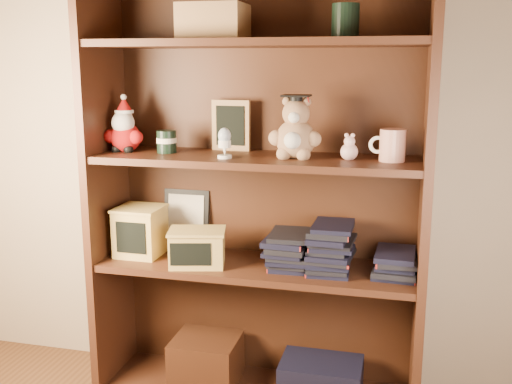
% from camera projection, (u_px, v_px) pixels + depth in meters
% --- Properties ---
extents(bookcase, '(1.20, 0.35, 1.60)m').
position_uv_depth(bookcase, '(259.00, 200.00, 2.20)').
color(bookcase, '#3F1F12').
rests_on(bookcase, ground).
extents(shelf_lower, '(1.14, 0.33, 0.02)m').
position_uv_depth(shelf_lower, '(256.00, 267.00, 2.20)').
color(shelf_lower, '#3F1F12').
rests_on(shelf_lower, ground).
extents(shelf_upper, '(1.14, 0.33, 0.02)m').
position_uv_depth(shelf_upper, '(256.00, 160.00, 2.11)').
color(shelf_upper, '#3F1F12').
rests_on(shelf_upper, ground).
extents(santa_plush, '(0.15, 0.11, 0.22)m').
position_uv_depth(santa_plush, '(124.00, 130.00, 2.21)').
color(santa_plush, '#A50F0F').
rests_on(santa_plush, shelf_upper).
extents(teachers_tin, '(0.07, 0.07, 0.08)m').
position_uv_depth(teachers_tin, '(167.00, 141.00, 2.18)').
color(teachers_tin, black).
rests_on(teachers_tin, shelf_upper).
extents(chalkboard_plaque, '(0.15, 0.08, 0.19)m').
position_uv_depth(chalkboard_plaque, '(231.00, 126.00, 2.23)').
color(chalkboard_plaque, '#9E7547').
rests_on(chalkboard_plaque, shelf_upper).
extents(egg_cup, '(0.05, 0.05, 0.11)m').
position_uv_depth(egg_cup, '(225.00, 142.00, 2.05)').
color(egg_cup, white).
rests_on(egg_cup, shelf_upper).
extents(grad_teddy_bear, '(0.18, 0.16, 0.22)m').
position_uv_depth(grad_teddy_bear, '(295.00, 134.00, 2.05)').
color(grad_teddy_bear, '#A57B57').
rests_on(grad_teddy_bear, shelf_upper).
extents(pink_figurine, '(0.06, 0.06, 0.09)m').
position_uv_depth(pink_figurine, '(349.00, 149.00, 2.03)').
color(pink_figurine, beige).
rests_on(pink_figurine, shelf_upper).
extents(teacher_mug, '(0.12, 0.09, 0.11)m').
position_uv_depth(teacher_mug, '(392.00, 145.00, 1.99)').
color(teacher_mug, silver).
rests_on(teacher_mug, shelf_upper).
extents(certificate_frame, '(0.19, 0.05, 0.23)m').
position_uv_depth(certificate_frame, '(186.00, 219.00, 2.38)').
color(certificate_frame, black).
rests_on(certificate_frame, shelf_lower).
extents(treats_box, '(0.17, 0.17, 0.19)m').
position_uv_depth(treats_box, '(140.00, 231.00, 2.28)').
color(treats_box, tan).
rests_on(treats_box, shelf_lower).
extents(pencils_box, '(0.23, 0.19, 0.13)m').
position_uv_depth(pencils_box, '(197.00, 247.00, 2.17)').
color(pencils_box, tan).
rests_on(pencils_box, shelf_lower).
extents(book_stack_left, '(0.14, 0.20, 0.13)m').
position_uv_depth(book_stack_left, '(289.00, 250.00, 2.15)').
color(book_stack_left, black).
rests_on(book_stack_left, shelf_lower).
extents(book_stack_mid, '(0.14, 0.20, 0.18)m').
position_uv_depth(book_stack_mid, '(330.00, 246.00, 2.11)').
color(book_stack_mid, black).
rests_on(book_stack_mid, shelf_lower).
extents(book_stack_right, '(0.14, 0.20, 0.08)m').
position_uv_depth(book_stack_right, '(393.00, 264.00, 2.07)').
color(book_stack_right, black).
rests_on(book_stack_right, shelf_lower).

